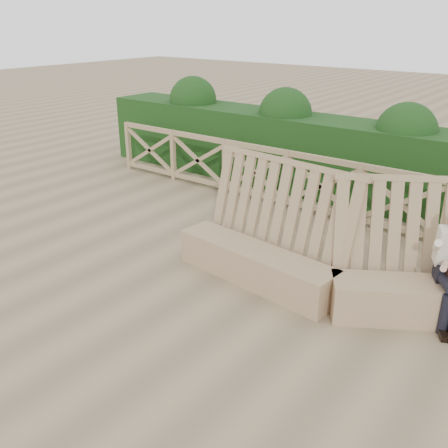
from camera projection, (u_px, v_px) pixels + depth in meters
The scene contains 4 objects.
ground at pixel (193, 293), 6.55m from camera, with size 60.00×60.00×0.00m, color brown.
bench at pixel (341, 268), 6.33m from camera, with size 4.56×1.93×1.62m.
guardrail at pixel (320, 186), 8.90m from camera, with size 10.10×0.09×1.10m.
hedge at pixel (350, 161), 9.71m from camera, with size 12.00×1.20×1.50m, color black.
Camera 1 is at (3.79, -4.27, 3.36)m, focal length 40.00 mm.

